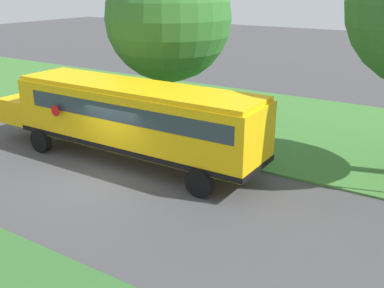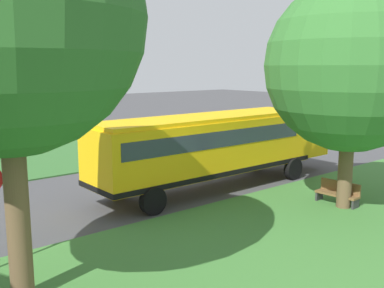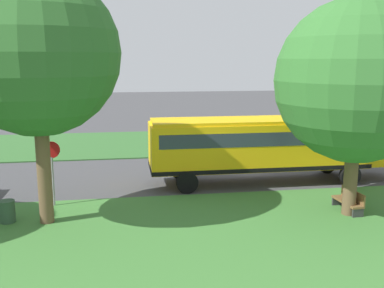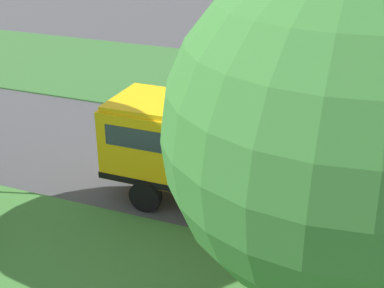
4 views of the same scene
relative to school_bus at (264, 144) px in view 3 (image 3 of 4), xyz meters
The scene contains 9 objects.
ground_plane 2.95m from the school_bus, ahead, with size 120.00×120.00×0.00m, color #424244.
grass_verge 7.99m from the school_bus, behind, with size 12.00×80.00×0.08m, color #3D7533.
grass_far_side 11.39m from the school_bus, ahead, with size 10.00×80.00×0.07m, color #33662D.
school_bus is the anchor object (origin of this frame).
oak_tree_beside_bus 6.39m from the school_bus, 161.90° to the right, with size 6.05×6.05×8.23m.
oak_tree_roadside_mid 11.52m from the school_bus, 114.23° to the left, with size 5.76×5.76×9.06m.
stop_sign 9.91m from the school_bus, 103.82° to the left, with size 0.08×0.68×2.74m.
park_bench 5.42m from the school_bus, 157.78° to the right, with size 1.63×0.60×0.92m.
trash_bin 11.86m from the school_bus, 110.36° to the left, with size 0.56×0.56×0.90m, color #2D4C33.
Camera 3 is at (-22.85, 6.58, 5.98)m, focal length 42.00 mm.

